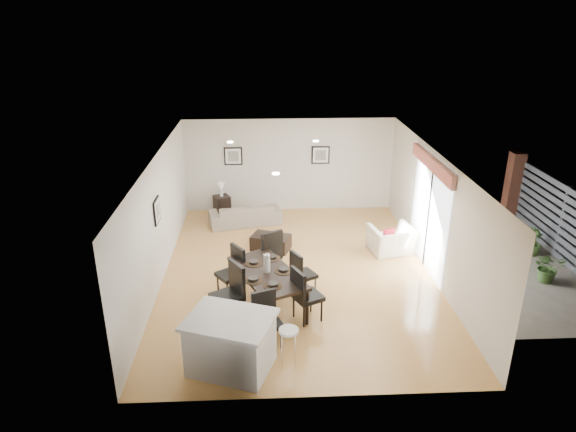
{
  "coord_description": "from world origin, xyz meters",
  "views": [
    {
      "loc": [
        -0.71,
        -10.25,
        5.57
      ],
      "look_at": [
        -0.21,
        0.4,
        1.23
      ],
      "focal_mm": 32.0,
      "sensor_mm": 36.0,
      "label": 1
    }
  ],
  "objects_px": {
    "sofa": "(245,214)",
    "dining_table": "(267,275)",
    "dining_chair_wnear": "(231,290)",
    "dining_chair_enear": "(303,292)",
    "dining_chair_efar": "(300,271)",
    "coffee_table": "(271,242)",
    "dining_chair_wfar": "(234,269)",
    "dining_chair_head": "(266,316)",
    "armchair": "(391,240)",
    "side_table": "(222,205)",
    "dining_chair_foot": "(269,252)",
    "kitchen_island": "(231,343)",
    "bar_stool": "(289,335)"
  },
  "relations": [
    {
      "from": "sofa",
      "to": "dining_chair_efar",
      "type": "distance_m",
      "value": 4.08
    },
    {
      "from": "armchair",
      "to": "dining_chair_wfar",
      "type": "xyz_separation_m",
      "value": [
        -3.73,
        -1.81,
        0.27
      ]
    },
    {
      "from": "dining_chair_efar",
      "to": "kitchen_island",
      "type": "bearing_deg",
      "value": 121.75
    },
    {
      "from": "dining_chair_head",
      "to": "coffee_table",
      "type": "height_order",
      "value": "dining_chair_head"
    },
    {
      "from": "sofa",
      "to": "dining_chair_efar",
      "type": "bearing_deg",
      "value": 95.73
    },
    {
      "from": "dining_table",
      "to": "dining_chair_enear",
      "type": "bearing_deg",
      "value": -61.52
    },
    {
      "from": "dining_chair_foot",
      "to": "side_table",
      "type": "distance_m",
      "value": 4.13
    },
    {
      "from": "kitchen_island",
      "to": "bar_stool",
      "type": "height_order",
      "value": "kitchen_island"
    },
    {
      "from": "dining_table",
      "to": "dining_chair_wnear",
      "type": "relative_size",
      "value": 1.81
    },
    {
      "from": "dining_chair_head",
      "to": "dining_chair_wfar",
      "type": "bearing_deg",
      "value": 90.39
    },
    {
      "from": "armchair",
      "to": "sofa",
      "type": "bearing_deg",
      "value": -40.19
    },
    {
      "from": "sofa",
      "to": "side_table",
      "type": "distance_m",
      "value": 1.03
    },
    {
      "from": "sofa",
      "to": "dining_table",
      "type": "relative_size",
      "value": 0.92
    },
    {
      "from": "dining_chair_foot",
      "to": "kitchen_island",
      "type": "xyz_separation_m",
      "value": [
        -0.67,
        -3.03,
        -0.16
      ]
    },
    {
      "from": "armchair",
      "to": "dining_chair_head",
      "type": "xyz_separation_m",
      "value": [
        -3.07,
        -3.53,
        0.23
      ]
    },
    {
      "from": "sofa",
      "to": "side_table",
      "type": "bearing_deg",
      "value": -60.36
    },
    {
      "from": "side_table",
      "to": "bar_stool",
      "type": "relative_size",
      "value": 0.76
    },
    {
      "from": "dining_chair_enear",
      "to": "dining_chair_head",
      "type": "bearing_deg",
      "value": 107.35
    },
    {
      "from": "armchair",
      "to": "coffee_table",
      "type": "xyz_separation_m",
      "value": [
        -2.93,
        0.31,
        -0.14
      ]
    },
    {
      "from": "sofa",
      "to": "dining_table",
      "type": "xyz_separation_m",
      "value": [
        0.57,
        -4.31,
        0.43
      ]
    },
    {
      "from": "armchair",
      "to": "coffee_table",
      "type": "distance_m",
      "value": 2.95
    },
    {
      "from": "dining_chair_wnear",
      "to": "dining_chair_enear",
      "type": "height_order",
      "value": "dining_chair_wnear"
    },
    {
      "from": "dining_chair_efar",
      "to": "dining_chair_foot",
      "type": "relative_size",
      "value": 0.85
    },
    {
      "from": "dining_table",
      "to": "dining_chair_efar",
      "type": "distance_m",
      "value": 0.83
    },
    {
      "from": "dining_chair_enear",
      "to": "side_table",
      "type": "xyz_separation_m",
      "value": [
        -1.94,
        5.6,
        -0.34
      ]
    },
    {
      "from": "side_table",
      "to": "bar_stool",
      "type": "height_order",
      "value": "bar_stool"
    },
    {
      "from": "kitchen_island",
      "to": "dining_table",
      "type": "bearing_deg",
      "value": 91.42
    },
    {
      "from": "dining_chair_wfar",
      "to": "dining_chair_head",
      "type": "xyz_separation_m",
      "value": [
        0.66,
        -1.72,
        -0.04
      ]
    },
    {
      "from": "sofa",
      "to": "dining_chair_wfar",
      "type": "bearing_deg",
      "value": 75.96
    },
    {
      "from": "armchair",
      "to": "side_table",
      "type": "distance_m",
      "value": 5.1
    },
    {
      "from": "dining_chair_wnear",
      "to": "bar_stool",
      "type": "height_order",
      "value": "dining_chair_wnear"
    },
    {
      "from": "dining_chair_efar",
      "to": "coffee_table",
      "type": "distance_m",
      "value": 2.31
    },
    {
      "from": "coffee_table",
      "to": "kitchen_island",
      "type": "relative_size",
      "value": 0.56
    },
    {
      "from": "dining_table",
      "to": "dining_chair_wfar",
      "type": "bearing_deg",
      "value": 118.32
    },
    {
      "from": "dining_chair_efar",
      "to": "coffee_table",
      "type": "relative_size",
      "value": 1.07
    },
    {
      "from": "armchair",
      "to": "bar_stool",
      "type": "height_order",
      "value": "bar_stool"
    },
    {
      "from": "dining_chair_wfar",
      "to": "dining_chair_head",
      "type": "bearing_deg",
      "value": -14.32
    },
    {
      "from": "dining_chair_foot",
      "to": "dining_chair_efar",
      "type": "bearing_deg",
      "value": 100.31
    },
    {
      "from": "coffee_table",
      "to": "dining_chair_wfar",
      "type": "bearing_deg",
      "value": -89.39
    },
    {
      "from": "dining_chair_wnear",
      "to": "dining_chair_enear",
      "type": "distance_m",
      "value": 1.36
    },
    {
      "from": "dining_chair_enear",
      "to": "sofa",
      "type": "bearing_deg",
      "value": -11.65
    },
    {
      "from": "side_table",
      "to": "kitchen_island",
      "type": "height_order",
      "value": "kitchen_island"
    },
    {
      "from": "dining_chair_efar",
      "to": "coffee_table",
      "type": "xyz_separation_m",
      "value": [
        -0.58,
        2.21,
        -0.36
      ]
    },
    {
      "from": "armchair",
      "to": "bar_stool",
      "type": "distance_m",
      "value": 4.99
    },
    {
      "from": "dining_chair_efar",
      "to": "side_table",
      "type": "relative_size",
      "value": 1.79
    },
    {
      "from": "armchair",
      "to": "dining_chair_wnear",
      "type": "bearing_deg",
      "value": 25.02
    },
    {
      "from": "dining_chair_wfar",
      "to": "dining_chair_enear",
      "type": "bearing_deg",
      "value": 17.22
    },
    {
      "from": "dining_chair_efar",
      "to": "coffee_table",
      "type": "bearing_deg",
      "value": -13.83
    },
    {
      "from": "dining_chair_head",
      "to": "dining_chair_foot",
      "type": "xyz_separation_m",
      "value": [
        0.08,
        2.37,
        0.09
      ]
    },
    {
      "from": "dining_chair_wnear",
      "to": "dining_chair_wfar",
      "type": "xyz_separation_m",
      "value": [
        -0.01,
        0.95,
        -0.06
      ]
    }
  ]
}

